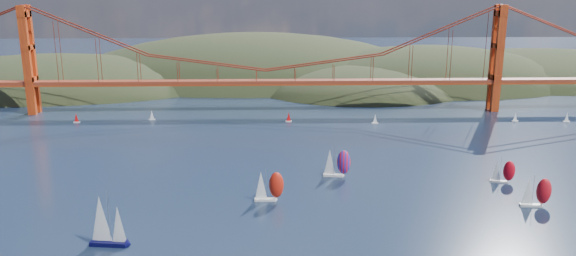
{
  "coord_description": "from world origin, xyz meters",
  "views": [
    {
      "loc": [
        2.49,
        -107.76,
        64.9
      ],
      "look_at": [
        8.6,
        90.0,
        14.13
      ],
      "focal_mm": 35.0,
      "sensor_mm": 36.0,
      "label": 1
    }
  ],
  "objects_px": {
    "racer_1": "(536,191)",
    "racer_rwb": "(336,162)",
    "sloop_navy": "(106,222)",
    "racer_0": "(268,186)",
    "racer_2": "(502,171)"
  },
  "relations": [
    {
      "from": "racer_1",
      "to": "racer_0",
      "type": "bearing_deg",
      "value": -179.7
    },
    {
      "from": "racer_2",
      "to": "racer_rwb",
      "type": "height_order",
      "value": "racer_rwb"
    },
    {
      "from": "racer_1",
      "to": "sloop_navy",
      "type": "bearing_deg",
      "value": -164.22
    },
    {
      "from": "racer_0",
      "to": "racer_2",
      "type": "relative_size",
      "value": 1.19
    },
    {
      "from": "racer_1",
      "to": "racer_rwb",
      "type": "distance_m",
      "value": 63.56
    },
    {
      "from": "sloop_navy",
      "to": "racer_0",
      "type": "bearing_deg",
      "value": 43.02
    },
    {
      "from": "racer_1",
      "to": "racer_rwb",
      "type": "xyz_separation_m",
      "value": [
        -56.53,
        29.04,
        0.31
      ]
    },
    {
      "from": "sloop_navy",
      "to": "racer_1",
      "type": "xyz_separation_m",
      "value": [
        121.12,
        22.22,
        -1.77
      ]
    },
    {
      "from": "sloop_navy",
      "to": "racer_0",
      "type": "height_order",
      "value": "sloop_navy"
    },
    {
      "from": "racer_0",
      "to": "racer_1",
      "type": "xyz_separation_m",
      "value": [
        80.02,
        -7.12,
        -0.16
      ]
    },
    {
      "from": "sloop_navy",
      "to": "racer_1",
      "type": "height_order",
      "value": "sloop_navy"
    },
    {
      "from": "sloop_navy",
      "to": "racer_2",
      "type": "height_order",
      "value": "sloop_navy"
    },
    {
      "from": "sloop_navy",
      "to": "racer_0",
      "type": "xyz_separation_m",
      "value": [
        41.1,
        29.34,
        -1.61
      ]
    },
    {
      "from": "racer_2",
      "to": "racer_rwb",
      "type": "relative_size",
      "value": 0.82
    },
    {
      "from": "sloop_navy",
      "to": "racer_2",
      "type": "relative_size",
      "value": 1.69
    }
  ]
}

